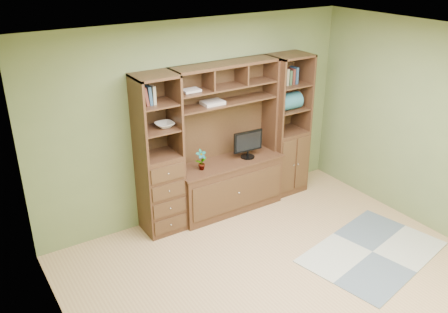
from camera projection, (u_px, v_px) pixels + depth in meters
room at (299, 177)px, 4.68m from camera, size 4.60×4.10×2.64m
center_hutch at (229, 141)px, 6.27m from camera, size 1.54×0.53×2.05m
left_tower at (159, 156)px, 5.81m from camera, size 0.50×0.45×2.05m
right_tower at (287, 126)px, 6.81m from camera, size 0.55×0.45×2.05m
rug at (373, 252)px, 5.72m from camera, size 1.87×1.43×0.01m
monitor at (248, 140)px, 6.40m from camera, size 0.44×0.22×0.53m
orchid at (201, 160)px, 6.09m from camera, size 0.15×0.10×0.28m
magazines at (213, 103)px, 6.03m from camera, size 0.28×0.20×0.04m
bowl at (165, 125)px, 5.70m from camera, size 0.23×0.23×0.06m
blanket_teal at (287, 102)px, 6.58m from camera, size 0.41×0.24×0.24m
blanket_red at (290, 98)px, 6.77m from camera, size 0.38×0.21×0.21m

